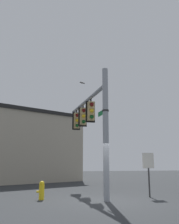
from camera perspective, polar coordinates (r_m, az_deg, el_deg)
ground_plane at (r=11.43m, az=3.98°, el=-19.82°), size 80.00×80.00×0.00m
signal_pole at (r=11.40m, az=3.77°, el=-4.51°), size 0.27×0.27×6.09m
mast_arm at (r=14.91m, az=-0.81°, el=2.47°), size 0.63×6.61×0.21m
traffic_light_nearest_pole at (r=13.77m, az=0.36°, el=0.23°), size 0.54×0.49×1.31m
traffic_light_mid_inner at (r=15.33m, az=-1.47°, el=-0.99°), size 0.54×0.49×1.31m
traffic_light_mid_outer at (r=16.90m, az=-2.96°, el=-1.99°), size 0.54×0.49×1.31m
street_name_sign at (r=11.81m, az=3.26°, el=0.05°), size 0.31×1.18×0.22m
bird_flying at (r=19.50m, az=-1.68°, el=6.71°), size 0.45×0.30×0.10m
storefront_building at (r=23.24m, az=-19.75°, el=-7.38°), size 15.33×12.07×6.15m
fire_hydrant at (r=11.98m, az=-10.97°, el=-17.26°), size 0.35×0.24×0.82m
historical_marker at (r=12.95m, az=13.41°, el=-12.34°), size 0.60×0.08×2.13m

